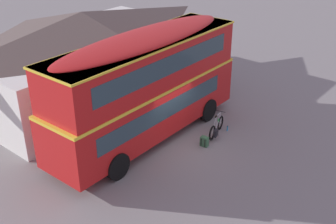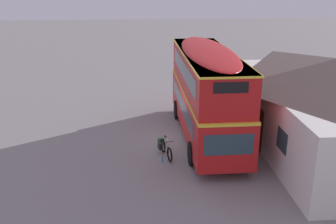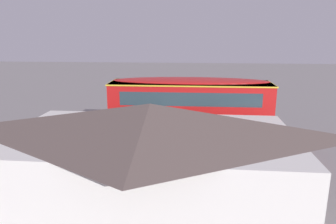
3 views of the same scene
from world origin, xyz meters
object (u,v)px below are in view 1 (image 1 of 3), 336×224
at_px(backpack_on_ground, 204,141).
at_px(touring_bicycle, 216,128).
at_px(double_decker_bus, 146,83).
at_px(water_bottle_blue_sports, 227,128).

bearing_deg(backpack_on_ground, touring_bicycle, 6.31).
distance_m(touring_bicycle, backpack_on_ground, 1.14).
bearing_deg(double_decker_bus, backpack_on_ground, -68.28).
xyz_separation_m(touring_bicycle, water_bottle_blue_sports, (0.66, -0.20, -0.25)).
relative_size(double_decker_bus, backpack_on_ground, 20.18).
height_order(backpack_on_ground, water_bottle_blue_sports, backpack_on_ground).
height_order(double_decker_bus, water_bottle_blue_sports, double_decker_bus).
bearing_deg(backpack_on_ground, water_bottle_blue_sports, -2.45).
height_order(touring_bicycle, water_bottle_blue_sports, touring_bicycle).
xyz_separation_m(double_decker_bus, touring_bicycle, (2.10, -2.31, -2.27)).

